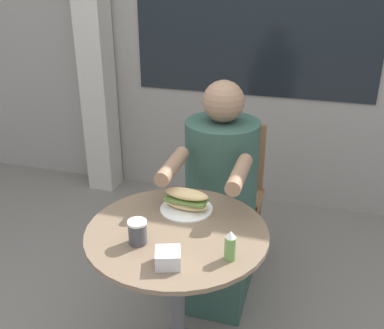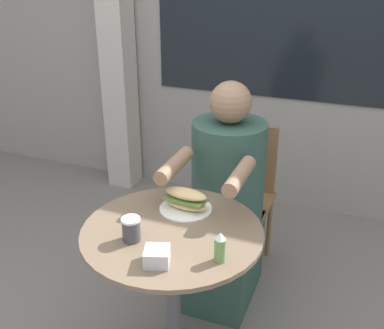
{
  "view_description": "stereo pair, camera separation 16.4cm",
  "coord_description": "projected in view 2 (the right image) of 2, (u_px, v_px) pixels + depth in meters",
  "views": [
    {
      "loc": [
        0.5,
        -1.47,
        1.73
      ],
      "look_at": [
        0.0,
        0.21,
        0.94
      ],
      "focal_mm": 42.0,
      "sensor_mm": 36.0,
      "label": 1
    },
    {
      "loc": [
        0.66,
        -1.41,
        1.73
      ],
      "look_at": [
        0.0,
        0.21,
        0.94
      ],
      "focal_mm": 42.0,
      "sensor_mm": 36.0,
      "label": 2
    }
  ],
  "objects": [
    {
      "name": "seated_diner",
      "position": [
        225.0,
        211.0,
        2.39
      ],
      "size": [
        0.38,
        0.69,
        1.21
      ],
      "rotation": [
        0.0,
        0.0,
        3.15
      ],
      "color": "#2D4C42",
      "rests_on": "ground_plane"
    },
    {
      "name": "diner_chair",
      "position": [
        243.0,
        183.0,
        2.68
      ],
      "size": [
        0.38,
        0.38,
        0.87
      ],
      "rotation": [
        0.0,
        0.0,
        3.15
      ],
      "color": "brown",
      "rests_on": "ground_plane"
    },
    {
      "name": "condiment_bottle",
      "position": [
        220.0,
        247.0,
        1.61
      ],
      "size": [
        0.04,
        0.04,
        0.12
      ],
      "color": "#66934C",
      "rests_on": "cafe_table"
    },
    {
      "name": "napkin_box",
      "position": [
        157.0,
        256.0,
        1.61
      ],
      "size": [
        0.11,
        0.11,
        0.06
      ],
      "rotation": [
        0.0,
        0.0,
        0.33
      ],
      "color": "silver",
      "rests_on": "cafe_table"
    },
    {
      "name": "cafe_table",
      "position": [
        173.0,
        268.0,
        1.91
      ],
      "size": [
        0.75,
        0.75,
        0.74
      ],
      "color": "brown",
      "rests_on": "ground_plane"
    },
    {
      "name": "sandwich_on_plate",
      "position": [
        186.0,
        201.0,
        1.96
      ],
      "size": [
        0.23,
        0.23,
        0.1
      ],
      "rotation": [
        0.0,
        0.0,
        -0.1
      ],
      "color": "white",
      "rests_on": "cafe_table"
    },
    {
      "name": "storefront_wall",
      "position": [
        277.0,
        15.0,
        3.04
      ],
      "size": [
        8.0,
        0.09,
        2.8
      ],
      "color": "gray",
      "rests_on": "ground_plane"
    },
    {
      "name": "lattice_pillar",
      "position": [
        116.0,
        39.0,
        3.38
      ],
      "size": [
        0.21,
        0.21,
        2.4
      ],
      "color": "#B2ADA3",
      "rests_on": "ground_plane"
    },
    {
      "name": "drink_cup",
      "position": [
        131.0,
        229.0,
        1.74
      ],
      "size": [
        0.07,
        0.07,
        0.1
      ],
      "color": "#424247",
      "rests_on": "cafe_table"
    }
  ]
}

